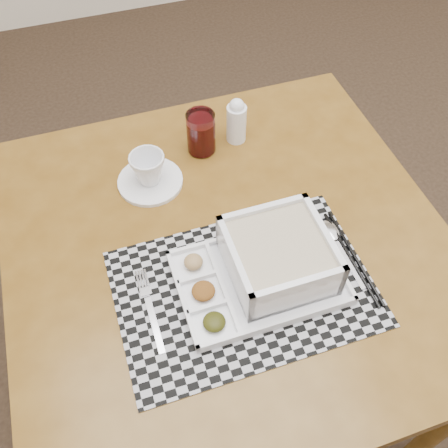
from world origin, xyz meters
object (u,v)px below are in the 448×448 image
(dining_table, at_px, (229,260))
(serving_tray, at_px, (272,262))
(juice_glass, at_px, (201,134))
(creamer_bottle, at_px, (236,121))
(cup, at_px, (148,169))

(dining_table, distance_m, serving_tray, 0.16)
(serving_tray, bearing_deg, juice_glass, 94.18)
(juice_glass, relative_size, creamer_bottle, 0.90)
(serving_tray, bearing_deg, cup, 118.50)
(creamer_bottle, bearing_deg, juice_glass, -173.79)
(creamer_bottle, bearing_deg, serving_tray, -99.20)
(juice_glass, bearing_deg, serving_tray, -85.82)
(dining_table, bearing_deg, creamer_bottle, 68.15)
(dining_table, distance_m, juice_glass, 0.31)
(dining_table, height_order, creamer_bottle, creamer_bottle)
(serving_tray, distance_m, juice_glass, 0.39)
(cup, relative_size, juice_glass, 0.74)
(dining_table, height_order, serving_tray, serving_tray)
(serving_tray, xyz_separation_m, cup, (-0.17, 0.32, 0.00))
(cup, xyz_separation_m, juice_glass, (0.14, 0.07, 0.00))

